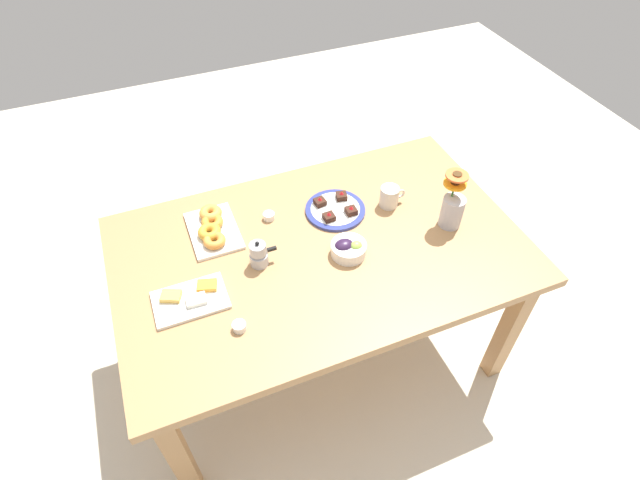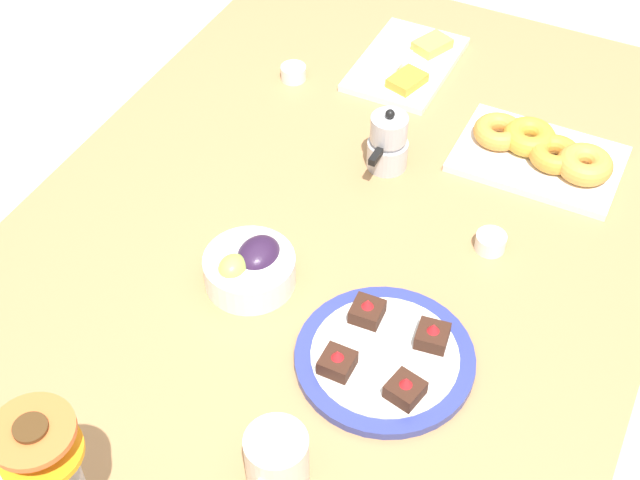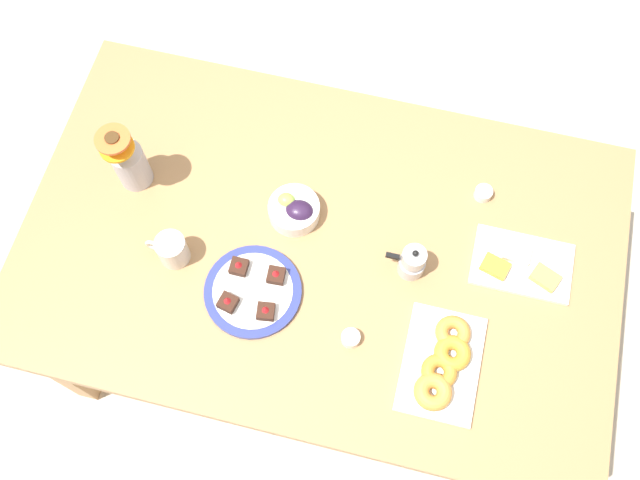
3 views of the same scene
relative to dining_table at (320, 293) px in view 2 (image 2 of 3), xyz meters
name	(u,v)px [view 2 (image 2 of 3)]	position (x,y,z in m)	size (l,w,h in m)	color
dining_table	(320,293)	(0.00, 0.00, 0.00)	(1.60, 1.00, 0.74)	#A87A4C
coffee_mug	(276,461)	(0.37, 0.12, 0.13)	(0.11, 0.08, 0.09)	beige
grape_bowl	(250,267)	(0.09, -0.07, 0.12)	(0.14, 0.14, 0.07)	white
cheese_platter	(407,63)	(-0.53, -0.07, 0.10)	(0.26, 0.17, 0.03)	white
croissant_platter	(542,152)	(-0.37, 0.24, 0.11)	(0.19, 0.28, 0.05)	white
jam_cup_honey	(293,72)	(-0.40, -0.25, 0.10)	(0.05, 0.05, 0.03)	white
jam_cup_berry	(491,241)	(-0.14, 0.23, 0.10)	(0.05, 0.05, 0.03)	white
dessert_plate	(385,357)	(0.14, 0.17, 0.10)	(0.25, 0.25, 0.05)	navy
moka_pot	(388,143)	(-0.25, 0.01, 0.13)	(0.11, 0.07, 0.12)	#B7B7BC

